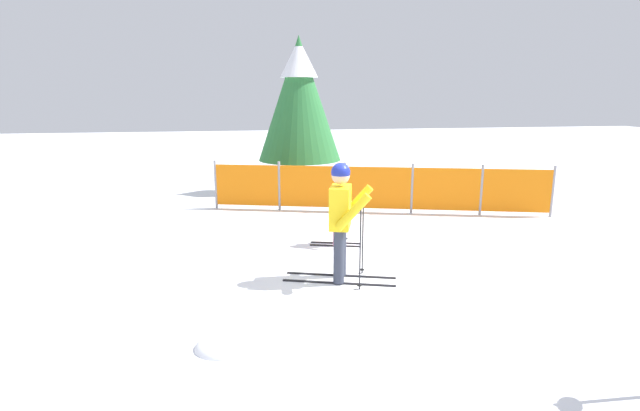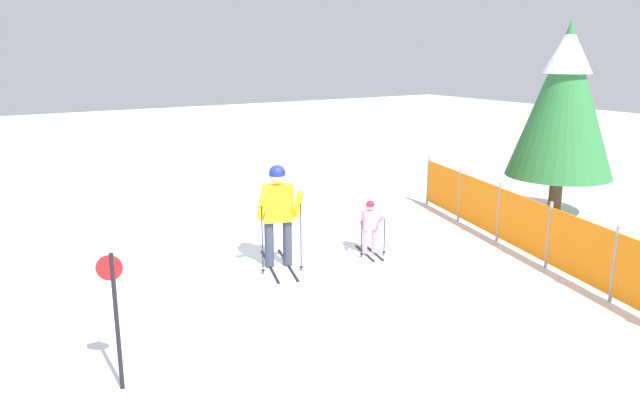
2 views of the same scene
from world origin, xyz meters
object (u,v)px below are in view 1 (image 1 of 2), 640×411
(skier_child, at_px, (337,214))
(safety_fence, at_px, (378,188))
(skier_adult, at_px, (342,212))
(conifer_far, at_px, (299,97))

(skier_child, bearing_deg, safety_fence, 74.13)
(safety_fence, bearing_deg, skier_adult, -112.97)
(skier_adult, distance_m, conifer_far, 7.11)
(skier_child, relative_size, safety_fence, 0.13)
(skier_child, height_order, safety_fence, safety_fence)
(skier_child, xyz_separation_m, conifer_far, (-0.02, 5.19, 2.05))
(skier_adult, height_order, safety_fence, skier_adult)
(skier_adult, bearing_deg, conifer_far, 105.39)
(skier_adult, distance_m, safety_fence, 4.47)
(safety_fence, bearing_deg, conifer_far, 117.45)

